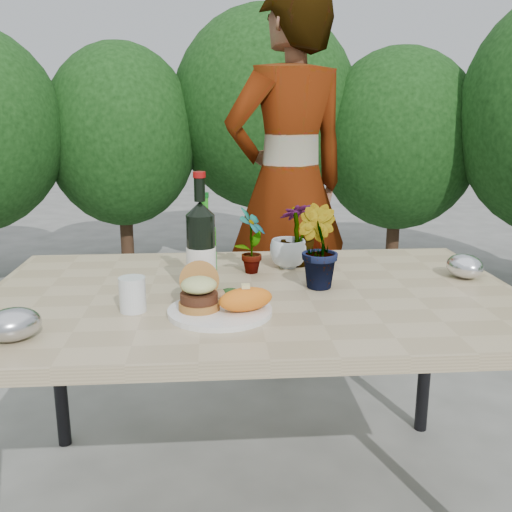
{
  "coord_description": "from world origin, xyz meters",
  "views": [
    {
      "loc": [
        -0.12,
        -1.63,
        1.28
      ],
      "look_at": [
        0.0,
        -0.08,
        0.88
      ],
      "focal_mm": 40.0,
      "sensor_mm": 36.0,
      "label": 1
    }
  ],
  "objects": [
    {
      "name": "ground",
      "position": [
        0.0,
        0.0,
        0.0
      ],
      "size": [
        80.0,
        80.0,
        0.0
      ],
      "primitive_type": "plane",
      "color": "#63635E",
      "rests_on": "ground"
    },
    {
      "name": "patio_table",
      "position": [
        0.0,
        0.0,
        0.69
      ],
      "size": [
        1.6,
        1.0,
        0.75
      ],
      "color": "tan",
      "rests_on": "ground"
    },
    {
      "name": "shrub_hedge",
      "position": [
        0.37,
        1.7,
        1.13
      ],
      "size": [
        6.76,
        5.2,
        2.08
      ],
      "color": "#382316",
      "rests_on": "ground"
    },
    {
      "name": "dinner_plate",
      "position": [
        -0.1,
        -0.19,
        0.76
      ],
      "size": [
        0.28,
        0.28,
        0.01
      ],
      "primitive_type": "cylinder",
      "color": "white",
      "rests_on": "patio_table"
    },
    {
      "name": "burger_stack",
      "position": [
        -0.16,
        -0.17,
        0.81
      ],
      "size": [
        0.11,
        0.16,
        0.11
      ],
      "color": "#B7722D",
      "rests_on": "dinner_plate"
    },
    {
      "name": "sweet_potato",
      "position": [
        -0.04,
        -0.21,
        0.8
      ],
      "size": [
        0.17,
        0.12,
        0.06
      ],
      "primitive_type": "ellipsoid",
      "rotation": [
        0.0,
        0.0,
        0.35
      ],
      "color": "orange",
      "rests_on": "dinner_plate"
    },
    {
      "name": "grilled_veg",
      "position": [
        -0.09,
        -0.1,
        0.78
      ],
      "size": [
        0.08,
        0.05,
        0.03
      ],
      "color": "olive",
      "rests_on": "dinner_plate"
    },
    {
      "name": "wine_bottle",
      "position": [
        -0.16,
        -0.01,
        0.88
      ],
      "size": [
        0.09,
        0.09,
        0.36
      ],
      "rotation": [
        0.0,
        0.0,
        -0.17
      ],
      "color": "black",
      "rests_on": "patio_table"
    },
    {
      "name": "sparkling_water",
      "position": [
        -0.15,
        0.04,
        0.86
      ],
      "size": [
        0.07,
        0.07,
        0.3
      ],
      "rotation": [
        0.0,
        0.0,
        0.18
      ],
      "color": "#249A1C",
      "rests_on": "patio_table"
    },
    {
      "name": "plastic_cup",
      "position": [
        -0.34,
        -0.15,
        0.8
      ],
      "size": [
        0.07,
        0.07,
        0.09
      ],
      "primitive_type": "cylinder",
      "color": "silver",
      "rests_on": "patio_table"
    },
    {
      "name": "seedling_left",
      "position": [
        0.01,
        0.2,
        0.86
      ],
      "size": [
        0.13,
        0.14,
        0.22
      ],
      "primitive_type": "imported",
      "rotation": [
        0.0,
        0.0,
        1.05
      ],
      "color": "#2F6020",
      "rests_on": "patio_table"
    },
    {
      "name": "seedling_mid",
      "position": [
        0.19,
        0.03,
        0.88
      ],
      "size": [
        0.17,
        0.18,
        0.25
      ],
      "primitive_type": "imported",
      "rotation": [
        0.0,
        0.0,
        2.15
      ],
      "color": "#28571D",
      "rests_on": "patio_table"
    },
    {
      "name": "seedling_right",
      "position": [
        0.18,
        0.3,
        0.86
      ],
      "size": [
        0.16,
        0.16,
        0.22
      ],
      "primitive_type": "imported",
      "rotation": [
        0.0,
        0.0,
        3.49
      ],
      "color": "#285C1F",
      "rests_on": "patio_table"
    },
    {
      "name": "blue_bowl",
      "position": [
        0.14,
        0.26,
        0.8
      ],
      "size": [
        0.15,
        0.15,
        0.1
      ],
      "primitive_type": "imported",
      "rotation": [
        0.0,
        0.0,
        -0.19
      ],
      "color": "silver",
      "rests_on": "patio_table"
    },
    {
      "name": "foil_packet_left",
      "position": [
        -0.59,
        -0.33,
        0.79
      ],
      "size": [
        0.17,
        0.16,
        0.08
      ],
      "primitive_type": "ellipsoid",
      "rotation": [
        0.0,
        0.0,
        0.54
      ],
      "color": "#ADAFB4",
      "rests_on": "patio_table"
    },
    {
      "name": "foil_packet_right",
      "position": [
        0.69,
        0.09,
        0.79
      ],
      "size": [
        0.13,
        0.15,
        0.08
      ],
      "primitive_type": "ellipsoid",
      "rotation": [
        0.0,
        0.0,
        1.77
      ],
      "color": "silver",
      "rests_on": "patio_table"
    },
    {
      "name": "person",
      "position": [
        0.25,
        1.11,
        0.93
      ],
      "size": [
        0.8,
        0.68,
        1.85
      ],
      "primitive_type": "imported",
      "rotation": [
        0.0,
        0.0,
        3.56
      ],
      "color": "#936B49",
      "rests_on": "ground"
    },
    {
      "name": "terracotta_pot",
      "position": [
        -1.41,
        2.01,
        0.07
      ],
      "size": [
        0.17,
        0.17,
        0.14
      ],
      "color": "#C15A31",
      "rests_on": "ground"
    }
  ]
}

